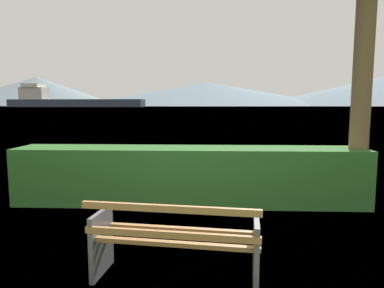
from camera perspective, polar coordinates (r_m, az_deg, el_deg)
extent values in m
plane|color=#4C6B33|center=(3.75, -2.66, -21.68)|extent=(1400.00, 1400.00, 0.00)
plane|color=#6B8EA3|center=(312.54, 2.35, 6.33)|extent=(620.00, 620.00, 0.00)
cube|color=olive|center=(3.39, -3.41, -16.48)|extent=(1.68, 0.27, 0.04)
cube|color=olive|center=(3.56, -2.70, -15.29)|extent=(1.68, 0.27, 0.04)
cube|color=olive|center=(3.73, -2.06, -14.20)|extent=(1.68, 0.27, 0.04)
cube|color=olive|center=(3.27, -3.72, -15.04)|extent=(1.68, 0.25, 0.06)
cube|color=olive|center=(3.14, -3.95, -10.85)|extent=(1.68, 0.25, 0.06)
cube|color=#4C4C51|center=(3.82, -15.06, -15.75)|extent=(0.11, 0.51, 0.68)
cube|color=#4C4C51|center=(3.52, 10.76, -17.66)|extent=(0.11, 0.51, 0.68)
cube|color=#285B23|center=(6.14, -0.46, -5.31)|extent=(6.22, 0.86, 1.01)
cylinder|color=brown|center=(6.62, 26.80, 9.08)|extent=(0.33, 0.33, 4.28)
cube|color=#2D384C|center=(290.01, -19.01, 6.55)|extent=(112.18, 23.58, 6.03)
cube|color=beige|center=(307.48, -25.10, 7.73)|extent=(21.05, 14.51, 9.65)
cube|color=silver|center=(307.73, -25.15, 8.91)|extent=(15.18, 15.43, 3.02)
cone|color=slate|center=(605.37, -24.75, 8.08)|extent=(265.30, 265.30, 46.26)
cone|color=slate|center=(582.41, 2.39, 8.45)|extent=(435.01, 435.01, 40.00)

